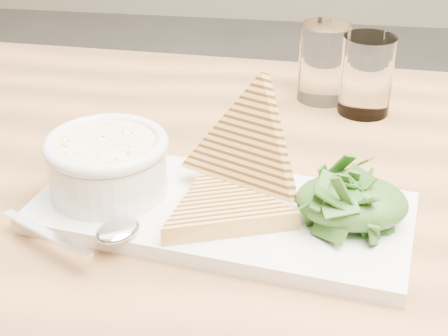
# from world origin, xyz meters

# --- Properties ---
(table_top) EXTENTS (1.30, 0.90, 0.04)m
(table_top) POSITION_xyz_m (-0.22, -0.04, 0.73)
(table_top) COLOR #B3733F
(table_top) RESTS_ON ground
(table_leg_bl) EXTENTS (0.06, 0.06, 0.71)m
(table_leg_bl) POSITION_xyz_m (-0.80, 0.33, 0.35)
(table_leg_bl) COLOR #B3733F
(table_leg_bl) RESTS_ON ground
(platter) EXTENTS (0.41, 0.23, 0.02)m
(platter) POSITION_xyz_m (-0.31, -0.08, 0.76)
(platter) COLOR white
(platter) RESTS_ON table_top
(soup_bowl) EXTENTS (0.12, 0.12, 0.05)m
(soup_bowl) POSITION_xyz_m (-0.43, -0.07, 0.79)
(soup_bowl) COLOR white
(soup_bowl) RESTS_ON platter
(soup) EXTENTS (0.10, 0.10, 0.01)m
(soup) POSITION_xyz_m (-0.43, -0.07, 0.82)
(soup) COLOR #FCE8AB
(soup) RESTS_ON soup_bowl
(bowl_rim) EXTENTS (0.13, 0.13, 0.01)m
(bowl_rim) POSITION_xyz_m (-0.43, -0.07, 0.82)
(bowl_rim) COLOR white
(bowl_rim) RESTS_ON soup_bowl
(sandwich_flat) EXTENTS (0.20, 0.20, 0.02)m
(sandwich_flat) POSITION_xyz_m (-0.30, -0.10, 0.77)
(sandwich_flat) COLOR gold
(sandwich_flat) RESTS_ON platter
(sandwich_lean) EXTENTS (0.20, 0.20, 0.18)m
(sandwich_lean) POSITION_xyz_m (-0.29, -0.05, 0.82)
(sandwich_lean) COLOR gold
(sandwich_lean) RESTS_ON sandwich_flat
(salad_base) EXTENTS (0.11, 0.09, 0.04)m
(salad_base) POSITION_xyz_m (-0.18, -0.09, 0.79)
(salad_base) COLOR #1F3F14
(salad_base) RESTS_ON platter
(arugula_pile) EXTENTS (0.11, 0.10, 0.05)m
(arugula_pile) POSITION_xyz_m (-0.18, -0.09, 0.79)
(arugula_pile) COLOR #396C24
(arugula_pile) RESTS_ON platter
(spoon_bowl) EXTENTS (0.06, 0.06, 0.01)m
(spoon_bowl) POSITION_xyz_m (-0.40, -0.15, 0.77)
(spoon_bowl) COLOR silver
(spoon_bowl) RESTS_ON platter
(spoon_handle) EXTENTS (0.11, 0.07, 0.00)m
(spoon_handle) POSITION_xyz_m (-0.46, -0.16, 0.77)
(spoon_handle) COLOR silver
(spoon_handle) RESTS_ON platter
(glass_near) EXTENTS (0.07, 0.07, 0.11)m
(glass_near) POSITION_xyz_m (-0.15, 0.21, 0.80)
(glass_near) COLOR white
(glass_near) RESTS_ON table_top
(glass_far) EXTENTS (0.07, 0.07, 0.11)m
(glass_far) POSITION_xyz_m (-0.21, 0.24, 0.80)
(glass_far) COLOR white
(glass_far) RESTS_ON table_top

